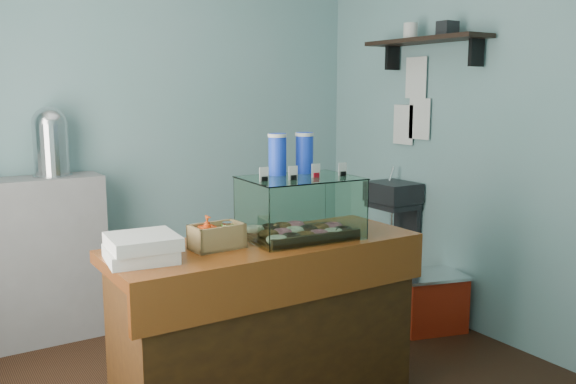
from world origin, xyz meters
TOP-DOWN VIEW (x-y plane):
  - room_shell at (0.03, 0.01)m, footprint 3.54×3.04m
  - counter at (0.00, -0.25)m, footprint 1.60×0.60m
  - back_shelf at (-0.90, 1.32)m, footprint 1.00×0.32m
  - display_case at (0.21, -0.23)m, footprint 0.60×0.46m
  - condiment_crate at (-0.27, -0.24)m, footprint 0.26×0.16m
  - pastry_boxes at (-0.65, -0.25)m, footprint 0.33×0.34m
  - coffee_urn at (-0.70, 1.33)m, footprint 0.25×0.25m
  - red_cooler at (1.51, 0.07)m, footprint 0.54×0.46m

SIDE VIEW (x-z plane):
  - red_cooler at x=1.51m, z-range 0.00..0.40m
  - counter at x=0.00m, z-range 0.01..0.91m
  - back_shelf at x=-0.90m, z-range 0.00..1.10m
  - pastry_boxes at x=-0.65m, z-range 0.90..1.02m
  - condiment_crate at x=-0.27m, z-range 0.88..1.04m
  - display_case at x=0.21m, z-range 0.80..1.33m
  - coffee_urn at x=-0.70m, z-range 1.11..1.57m
  - room_shell at x=0.03m, z-range 0.30..3.12m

